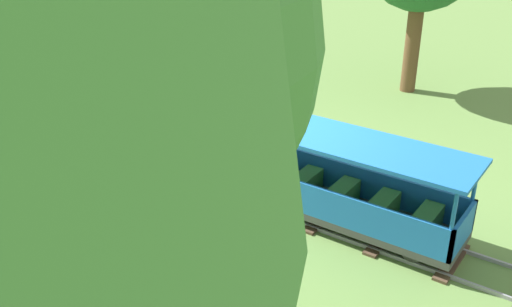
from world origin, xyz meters
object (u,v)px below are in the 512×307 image
object	(u,v)px
locomotive	(189,138)
oak_tree_near	(85,45)
conductor_person	(249,87)
park_bench	(166,293)
passenger_car	(341,190)

from	to	relation	value
locomotive	oak_tree_near	world-z (taller)	oak_tree_near
conductor_person	oak_tree_near	distance (m)	4.50
locomotive	conductor_person	distance (m)	1.06
locomotive	park_bench	size ratio (longest dim) A/B	1.08
passenger_car	oak_tree_near	xyz separation A→B (m)	(-2.93, 0.16, 2.17)
locomotive	park_bench	distance (m)	2.88
park_bench	oak_tree_near	xyz separation A→B (m)	(-0.63, -0.20, 2.17)
locomotive	passenger_car	size ratio (longest dim) A/B	0.54
passenger_car	park_bench	size ratio (longest dim) A/B	2.01
conductor_person	oak_tree_near	bearing A→B (deg)	-156.29
passenger_car	conductor_person	xyz separation A→B (m)	(0.91, 1.85, 0.54)
passenger_car	conductor_person	distance (m)	2.13
locomotive	park_bench	bearing A→B (deg)	-142.75
passenger_car	locomotive	bearing A→B (deg)	90.00
locomotive	oak_tree_near	xyz separation A→B (m)	(-2.93, -1.95, 2.11)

